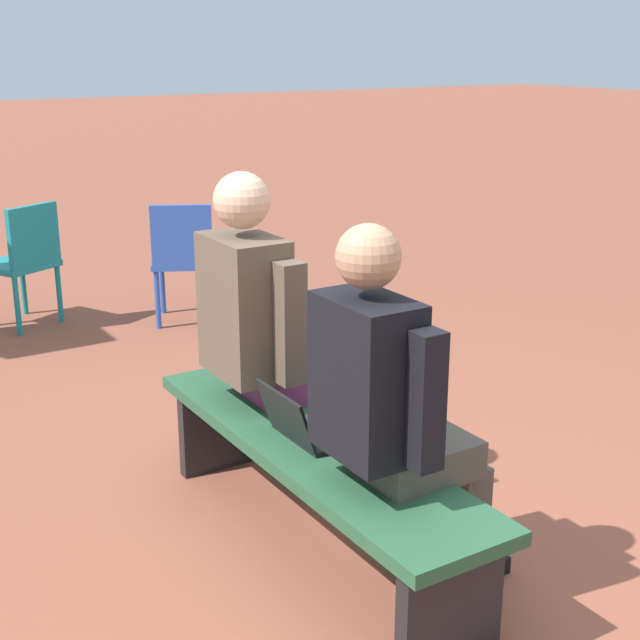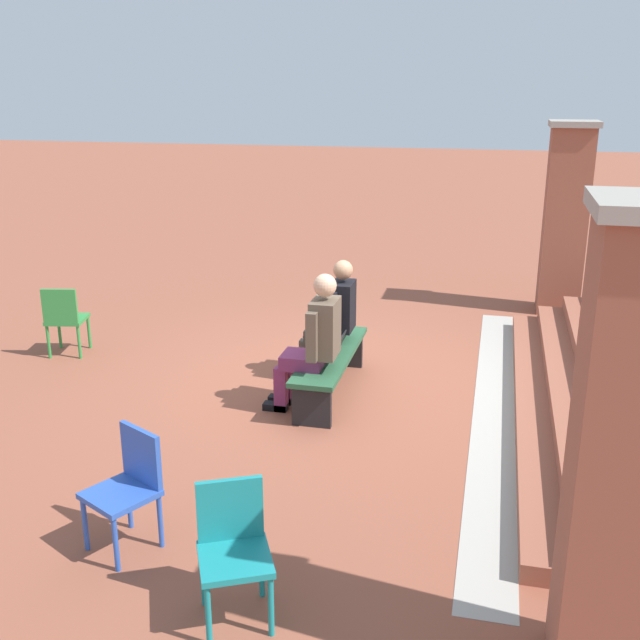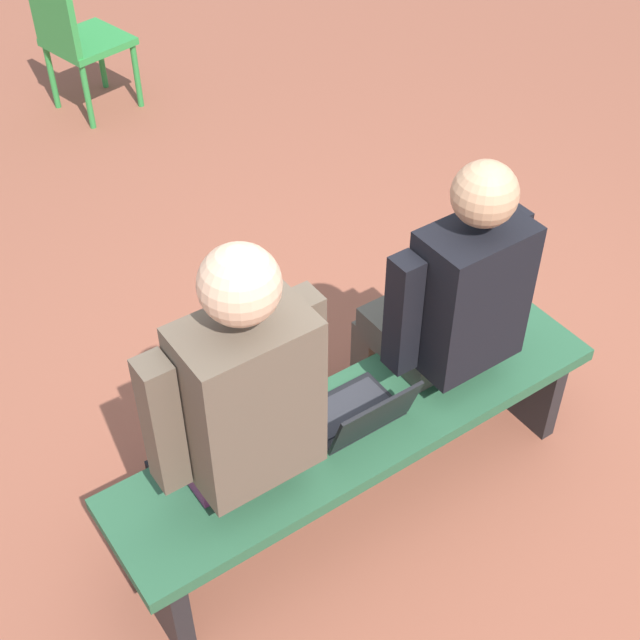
% 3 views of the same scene
% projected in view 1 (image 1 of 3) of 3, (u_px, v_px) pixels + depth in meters
% --- Properties ---
extents(ground_plane, '(60.00, 60.00, 0.00)m').
position_uv_depth(ground_plane, '(365.00, 592.00, 3.13)').
color(ground_plane, brown).
extents(bench, '(1.80, 0.44, 0.45)m').
position_uv_depth(bench, '(312.00, 463.00, 3.30)').
color(bench, '#285638').
rests_on(bench, ground).
extents(person_student, '(0.53, 0.67, 1.33)m').
position_uv_depth(person_student, '(392.00, 406.00, 2.91)').
color(person_student, '#4C473D').
rests_on(person_student, ground).
extents(person_adult, '(0.57, 0.72, 1.39)m').
position_uv_depth(person_adult, '(269.00, 332.00, 3.58)').
color(person_adult, '#7F2D5B').
rests_on(person_adult, ground).
extents(laptop, '(0.32, 0.29, 0.21)m').
position_uv_depth(laptop, '(306.00, 426.00, 3.27)').
color(laptop, black).
rests_on(laptop, bench).
extents(plastic_chair_far_right, '(0.57, 0.57, 0.84)m').
position_uv_depth(plastic_chair_far_right, '(184.00, 255.00, 6.00)').
color(plastic_chair_far_right, '#2D56B7').
rests_on(plastic_chair_far_right, ground).
extents(plastic_chair_near_bench_right, '(0.56, 0.56, 0.84)m').
position_uv_depth(plastic_chair_near_bench_right, '(24.00, 257.00, 5.94)').
color(plastic_chair_near_bench_right, teal).
rests_on(plastic_chair_near_bench_right, ground).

